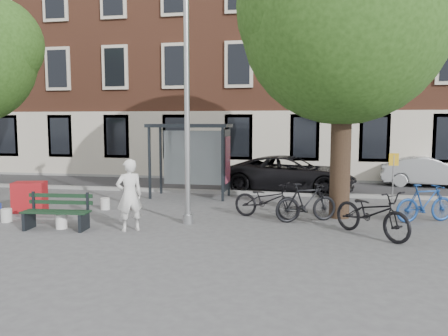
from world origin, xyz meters
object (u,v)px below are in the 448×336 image
lamppost (187,118)px  bench (57,213)px  painter (129,195)px  car_dark (290,174)px  car_silver (428,172)px  bike_d (306,202)px  notice_sign (393,170)px  bike_c (372,213)px  bus_shelter (201,144)px  bike_b (425,203)px  red_stand (30,197)px  bike_a (267,200)px

lamppost → bench: size_ratio=3.55×
painter → car_dark: painter is taller
bench → car_silver: car_silver is taller
bike_d → car_silver: car_silver is taller
lamppost → notice_sign: 6.82m
bike_c → bike_d: 1.98m
bus_shelter → bike_b: 7.51m
lamppost → bus_shelter: bearing=98.4°
bus_shelter → car_dark: size_ratio=0.57×
lamppost → car_silver: (8.11, 8.37, -2.17)m
bench → red_stand: (-2.01, 1.82, 0.05)m
bike_b → bike_d: size_ratio=0.98×
bike_c → bike_d: (-1.51, 1.28, -0.03)m
red_stand → car_dark: bearing=35.5°
red_stand → notice_sign: notice_sign is taller
notice_sign → painter: bearing=-152.5°
lamppost → bike_c: lamppost is taller
bike_d → notice_sign: bearing=-71.9°
painter → bike_c: size_ratio=0.83×
lamppost → bike_c: 5.12m
bike_a → bus_shelter: bearing=59.1°
painter → bike_c: 5.82m
bike_a → bike_d: 1.10m
bike_a → notice_sign: size_ratio=1.15×
bus_shelter → car_silver: size_ratio=0.76×
bike_b → bike_c: (-1.64, -1.83, 0.05)m
bike_a → red_stand: bike_a is taller
bike_a → painter: bearing=141.4°
bike_d → red_stand: 8.15m
lamppost → bus_shelter: (-0.61, 4.11, -0.87)m
bus_shelter → bike_c: bus_shelter is taller
bus_shelter → painter: (-0.59, -5.13, -1.03)m
red_stand → notice_sign: bearing=13.9°
notice_sign → bus_shelter: bearing=168.4°
bike_a → car_dark: car_dark is taller
bike_a → bike_c: bike_c is taller
painter → notice_sign: painter is taller
red_stand → bike_b: bearing=3.6°
lamppost → bike_d: 3.90m
bike_b → bike_d: bearing=77.7°
red_stand → bike_c: bearing=-6.6°
bench → bike_a: bike_a is taller
bike_b → bike_c: bike_c is taller
bus_shelter → bench: size_ratio=1.66×
bike_a → bike_c: bearing=-100.4°
bike_d → bike_c: bearing=-155.5°
car_dark → bus_shelter: bearing=129.1°
bike_c → notice_sign: (1.17, 3.80, 0.64)m
painter → car_silver: painter is taller
bench → bike_b: size_ratio=1.00×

